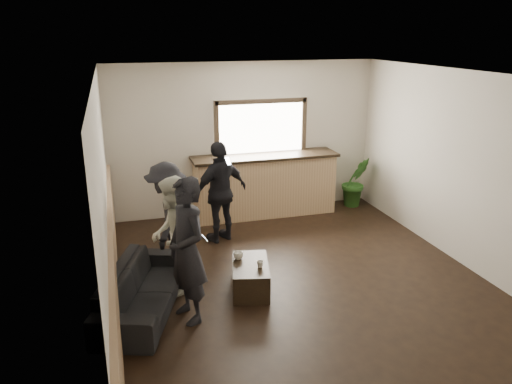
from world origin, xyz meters
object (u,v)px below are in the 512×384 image
object	(u,v)px
bar_counter	(265,181)
person_a	(187,251)
sofa	(143,289)
potted_plant	(355,182)
person_c	(167,216)
cup_b	(260,264)
cup_a	(238,256)
coffee_table	(250,276)
person_b	(174,236)
person_d	(221,192)

from	to	relation	value
bar_counter	person_a	size ratio (longest dim) A/B	1.53
sofa	person_a	xyz separation A→B (m)	(0.52, -0.36, 0.60)
potted_plant	person_c	distance (m)	4.21
cup_b	person_a	size ratio (longest dim) A/B	0.05
sofa	cup_a	distance (m)	1.33
person_a	coffee_table	bearing A→B (deg)	98.78
bar_counter	sofa	xyz separation A→B (m)	(-2.45, -2.83, -0.36)
person_a	sofa	bearing A→B (deg)	-143.51
coffee_table	potted_plant	size ratio (longest dim) A/B	0.86
bar_counter	person_b	distance (m)	3.19
bar_counter	coffee_table	size ratio (longest dim) A/B	3.18
sofa	bar_counter	bearing A→B (deg)	-21.47
person_d	person_c	bearing A→B (deg)	16.73
sofa	person_b	distance (m)	0.76
cup_b	coffee_table	bearing A→B (deg)	125.58
bar_counter	potted_plant	size ratio (longest dim) A/B	2.75
sofa	person_d	xyz separation A→B (m)	(1.40, 1.85, 0.55)
bar_counter	cup_b	xyz separation A→B (m)	(-0.94, -2.86, -0.22)
sofa	potted_plant	world-z (taller)	potted_plant
cup_a	person_b	size ratio (longest dim) A/B	0.08
bar_counter	cup_a	distance (m)	2.80
cup_b	person_c	size ratio (longest dim) A/B	0.06
potted_plant	person_a	world-z (taller)	person_a
bar_counter	person_b	bearing A→B (deg)	-128.90
coffee_table	bar_counter	bearing A→B (deg)	69.15
coffee_table	person_a	xyz separation A→B (m)	(-0.89, -0.47, 0.69)
coffee_table	cup_a	bearing A→B (deg)	122.65
person_c	cup_a	bearing A→B (deg)	58.66
coffee_table	person_d	distance (m)	1.86
person_b	person_c	world-z (taller)	person_c
person_a	person_d	world-z (taller)	person_a
coffee_table	person_c	size ratio (longest dim) A/B	0.54
bar_counter	person_c	bearing A→B (deg)	-138.92
coffee_table	cup_b	bearing A→B (deg)	-54.42
person_a	cup_a	bearing A→B (deg)	111.24
cup_a	person_d	size ratio (longest dim) A/B	0.08
coffee_table	potted_plant	distance (m)	3.95
cup_a	cup_b	xyz separation A→B (m)	(0.21, -0.32, -0.01)
person_a	person_b	world-z (taller)	person_a
potted_plant	person_a	size ratio (longest dim) A/B	0.56
sofa	cup_b	bearing A→B (deg)	-71.66
potted_plant	person_d	distance (m)	3.06
coffee_table	cup_a	distance (m)	0.32
coffee_table	person_b	world-z (taller)	person_b
sofa	cup_b	world-z (taller)	sofa
sofa	person_b	xyz separation A→B (m)	(0.45, 0.35, 0.51)
sofa	person_a	distance (m)	0.88
bar_counter	coffee_table	world-z (taller)	bar_counter
sofa	person_c	distance (m)	1.29
cup_a	person_a	world-z (taller)	person_a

